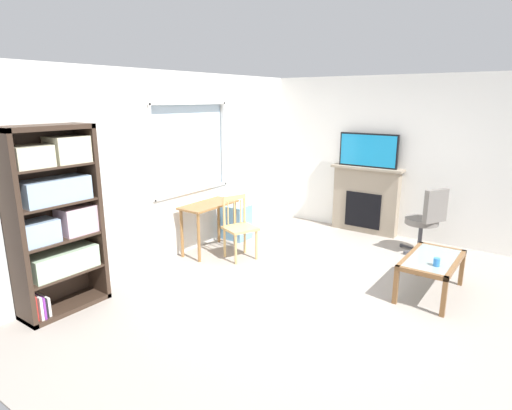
{
  "coord_description": "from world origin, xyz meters",
  "views": [
    {
      "loc": [
        -4.22,
        -2.09,
        2.24
      ],
      "look_at": [
        -0.16,
        0.83,
        0.98
      ],
      "focal_mm": 29.49,
      "sensor_mm": 36.0,
      "label": 1
    }
  ],
  "objects_px": {
    "coffee_table": "(432,263)",
    "sippy_cup": "(437,262)",
    "office_chair": "(427,217)",
    "plastic_drawer_unit": "(237,222)",
    "fireplace": "(365,200)",
    "tv": "(368,150)",
    "bookshelf": "(55,215)",
    "desk_under_window": "(209,212)",
    "wooden_chair": "(239,227)"
  },
  "relations": [
    {
      "from": "wooden_chair",
      "to": "tv",
      "type": "bearing_deg",
      "value": -24.35
    },
    {
      "from": "office_chair",
      "to": "wooden_chair",
      "type": "bearing_deg",
      "value": 129.11
    },
    {
      "from": "fireplace",
      "to": "coffee_table",
      "type": "distance_m",
      "value": 2.42
    },
    {
      "from": "bookshelf",
      "to": "plastic_drawer_unit",
      "type": "bearing_deg",
      "value": -1.11
    },
    {
      "from": "bookshelf",
      "to": "coffee_table",
      "type": "xyz_separation_m",
      "value": [
        2.69,
        -3.17,
        -0.68
      ]
    },
    {
      "from": "fireplace",
      "to": "tv",
      "type": "xyz_separation_m",
      "value": [
        -0.02,
        0.0,
        0.84
      ]
    },
    {
      "from": "fireplace",
      "to": "office_chair",
      "type": "bearing_deg",
      "value": -113.58
    },
    {
      "from": "wooden_chair",
      "to": "sippy_cup",
      "type": "bearing_deg",
      "value": -86.78
    },
    {
      "from": "desk_under_window",
      "to": "plastic_drawer_unit",
      "type": "height_order",
      "value": "desk_under_window"
    },
    {
      "from": "sippy_cup",
      "to": "wooden_chair",
      "type": "bearing_deg",
      "value": 93.22
    },
    {
      "from": "plastic_drawer_unit",
      "to": "tv",
      "type": "bearing_deg",
      "value": -45.32
    },
    {
      "from": "fireplace",
      "to": "office_chair",
      "type": "xyz_separation_m",
      "value": [
        -0.49,
        -1.13,
        -0.01
      ]
    },
    {
      "from": "tv",
      "to": "wooden_chair",
      "type": "bearing_deg",
      "value": 155.65
    },
    {
      "from": "fireplace",
      "to": "tv",
      "type": "bearing_deg",
      "value": 180.0
    },
    {
      "from": "wooden_chair",
      "to": "coffee_table",
      "type": "distance_m",
      "value": 2.58
    },
    {
      "from": "bookshelf",
      "to": "sippy_cup",
      "type": "bearing_deg",
      "value": -53.01
    },
    {
      "from": "desk_under_window",
      "to": "sippy_cup",
      "type": "bearing_deg",
      "value": -86.23
    },
    {
      "from": "wooden_chair",
      "to": "tv",
      "type": "distance_m",
      "value": 2.6
    },
    {
      "from": "coffee_table",
      "to": "sippy_cup",
      "type": "bearing_deg",
      "value": -157.78
    },
    {
      "from": "plastic_drawer_unit",
      "to": "sippy_cup",
      "type": "relative_size",
      "value": 6.23
    },
    {
      "from": "sippy_cup",
      "to": "plastic_drawer_unit",
      "type": "bearing_deg",
      "value": 80.94
    },
    {
      "from": "bookshelf",
      "to": "coffee_table",
      "type": "distance_m",
      "value": 4.22
    },
    {
      "from": "tv",
      "to": "sippy_cup",
      "type": "bearing_deg",
      "value": -141.45
    },
    {
      "from": "coffee_table",
      "to": "office_chair",
      "type": "bearing_deg",
      "value": 17.05
    },
    {
      "from": "bookshelf",
      "to": "office_chair",
      "type": "height_order",
      "value": "bookshelf"
    },
    {
      "from": "bookshelf",
      "to": "desk_under_window",
      "type": "relative_size",
      "value": 2.19
    },
    {
      "from": "bookshelf",
      "to": "wooden_chair",
      "type": "height_order",
      "value": "bookshelf"
    },
    {
      "from": "fireplace",
      "to": "coffee_table",
      "type": "relative_size",
      "value": 1.21
    },
    {
      "from": "office_chair",
      "to": "tv",
      "type": "bearing_deg",
      "value": 67.2
    },
    {
      "from": "desk_under_window",
      "to": "wooden_chair",
      "type": "bearing_deg",
      "value": -83.45
    },
    {
      "from": "sippy_cup",
      "to": "bookshelf",
      "type": "bearing_deg",
      "value": 126.99
    },
    {
      "from": "plastic_drawer_unit",
      "to": "fireplace",
      "type": "xyz_separation_m",
      "value": [
        1.57,
        -1.57,
        0.29
      ]
    },
    {
      "from": "bookshelf",
      "to": "sippy_cup",
      "type": "xyz_separation_m",
      "value": [
        2.46,
        -3.27,
        -0.57
      ]
    },
    {
      "from": "office_chair",
      "to": "sippy_cup",
      "type": "bearing_deg",
      "value": -162.17
    },
    {
      "from": "desk_under_window",
      "to": "bookshelf",
      "type": "bearing_deg",
      "value": 177.27
    },
    {
      "from": "desk_under_window",
      "to": "sippy_cup",
      "type": "distance_m",
      "value": 3.17
    },
    {
      "from": "plastic_drawer_unit",
      "to": "coffee_table",
      "type": "xyz_separation_m",
      "value": [
        -0.28,
        -3.11,
        0.1
      ]
    },
    {
      "from": "wooden_chair",
      "to": "office_chair",
      "type": "distance_m",
      "value": 2.75
    },
    {
      "from": "desk_under_window",
      "to": "office_chair",
      "type": "xyz_separation_m",
      "value": [
        1.79,
        -2.65,
        -0.05
      ]
    },
    {
      "from": "tv",
      "to": "coffee_table",
      "type": "xyz_separation_m",
      "value": [
        -1.83,
        -1.55,
        -1.03
      ]
    },
    {
      "from": "fireplace",
      "to": "sippy_cup",
      "type": "bearing_deg",
      "value": -141.7
    },
    {
      "from": "office_chair",
      "to": "plastic_drawer_unit",
      "type": "bearing_deg",
      "value": 111.69
    },
    {
      "from": "coffee_table",
      "to": "desk_under_window",
      "type": "bearing_deg",
      "value": 98.16
    },
    {
      "from": "fireplace",
      "to": "coffee_table",
      "type": "height_order",
      "value": "fireplace"
    },
    {
      "from": "coffee_table",
      "to": "sippy_cup",
      "type": "relative_size",
      "value": 11.18
    },
    {
      "from": "desk_under_window",
      "to": "wooden_chair",
      "type": "height_order",
      "value": "wooden_chair"
    },
    {
      "from": "tv",
      "to": "sippy_cup",
      "type": "distance_m",
      "value": 2.79
    },
    {
      "from": "fireplace",
      "to": "sippy_cup",
      "type": "xyz_separation_m",
      "value": [
        -2.08,
        -1.64,
        -0.07
      ]
    },
    {
      "from": "tv",
      "to": "sippy_cup",
      "type": "relative_size",
      "value": 11.01
    },
    {
      "from": "bookshelf",
      "to": "plastic_drawer_unit",
      "type": "height_order",
      "value": "bookshelf"
    }
  ]
}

